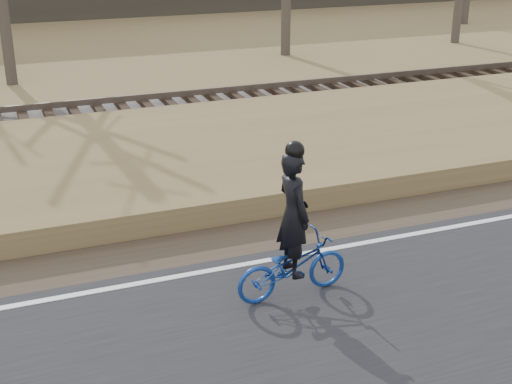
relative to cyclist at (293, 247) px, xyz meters
name	(u,v)px	position (x,y,z in m)	size (l,w,h in m)	color
ground	(276,269)	(0.13, 0.88, -0.80)	(120.00, 120.00, 0.00)	olive
road	(356,356)	(0.13, -1.62, -0.77)	(120.00, 6.00, 0.06)	black
edge_line	(271,260)	(0.13, 1.08, -0.73)	(120.00, 0.12, 0.01)	silver
shoulder	(248,237)	(0.13, 2.08, -0.78)	(120.00, 1.60, 0.04)	#473A2B
embankment	(196,169)	(0.13, 5.08, -0.58)	(120.00, 5.00, 0.44)	olive
ballast	(151,121)	(0.13, 8.88, -0.57)	(120.00, 3.00, 0.45)	slate
railroad	(151,109)	(0.13, 8.88, -0.27)	(120.00, 2.40, 0.29)	black
cyclist	(293,247)	(0.00, 0.00, 0.00)	(1.71, 0.70, 2.26)	navy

